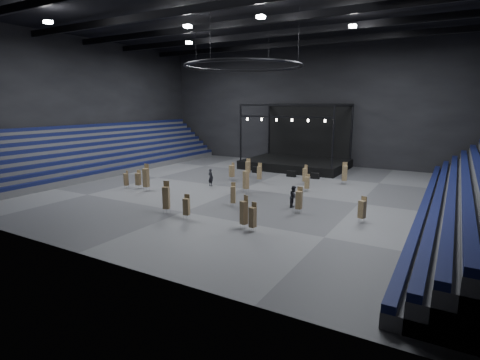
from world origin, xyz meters
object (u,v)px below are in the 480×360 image
Objects in this scene: chair_stack_6 at (186,206)px; chair_stack_15 at (126,179)px; chair_stack_10 at (305,175)px; crew_member at (294,197)px; chair_stack_14 at (345,173)px; flight_case_mid at (291,174)px; chair_stack_2 at (248,167)px; chair_stack_12 at (233,194)px; man_center at (211,177)px; chair_stack_11 at (259,172)px; chair_stack_13 at (138,179)px; chair_stack_3 at (253,217)px; chair_stack_4 at (246,179)px; chair_stack_5 at (146,177)px; chair_stack_16 at (299,200)px; chair_stack_8 at (307,182)px; chair_stack_0 at (362,209)px; stage at (298,158)px; flight_case_left at (257,170)px; flight_case_right at (315,176)px; chair_stack_1 at (166,197)px; chair_stack_9 at (244,212)px; chair_stack_7 at (232,171)px.

chair_stack_6 is 13.91m from chair_stack_15.
chair_stack_10 reaches higher than crew_member.
chair_stack_10 is 0.88× the size of chair_stack_14.
flight_case_mid is 0.50× the size of chair_stack_2.
chair_stack_12 is 9.16m from man_center.
chair_stack_11 is 13.91m from chair_stack_13.
flight_case_mid is 11.32m from man_center.
chair_stack_13 is 0.79× the size of chair_stack_14.
chair_stack_15 is (-18.79, 5.61, -0.09)m from chair_stack_3.
chair_stack_6 reaches higher than chair_stack_15.
chair_stack_4 is at bearing 85.28° from chair_stack_12.
chair_stack_5 is 1.31× the size of chair_stack_12.
chair_stack_5 is 17.24m from chair_stack_16.
chair_stack_0 is at bearing -49.71° from chair_stack_8.
stage is 6.59× the size of chair_stack_0.
flight_case_left is 1.04× the size of flight_case_mid.
chair_stack_6 reaches higher than flight_case_right.
chair_stack_1 is 8.56m from chair_stack_3.
chair_stack_4 is at bearing -94.38° from flight_case_mid.
chair_stack_2 is 1.16× the size of crew_member.
chair_stack_8 is 3.72m from chair_stack_10.
chair_stack_14 reaches higher than flight_case_mid.
chair_stack_3 is at bearing -74.95° from stage.
chair_stack_4 is 7.11m from crew_member.
chair_stack_4 reaches higher than chair_stack_0.
chair_stack_0 reaches higher than flight_case_right.
chair_stack_16 is (2.05, 5.88, -0.11)m from chair_stack_9.
chair_stack_11 is at bearing 32.43° from chair_stack_13.
chair_stack_5 is at bearing 178.05° from chair_stack_16.
chair_stack_2 is 7.14m from man_center.
man_center is at bearing -103.06° from stage.
chair_stack_8 is at bearing -35.74° from chair_stack_2.
chair_stack_9 is at bearing -92.08° from chair_stack_8.
crew_member is at bearing -56.49° from chair_stack_2.
chair_stack_9 reaches higher than flight_case_left.
chair_stack_8 is 0.83× the size of chair_stack_10.
chair_stack_0 is 0.93× the size of chair_stack_16.
chair_stack_14 is at bearing 55.81° from chair_stack_15.
chair_stack_6 is at bearing -86.88° from stage.
man_center is (4.56, 5.53, -0.50)m from chair_stack_5.
chair_stack_4 reaches higher than chair_stack_3.
chair_stack_9 is 15.41m from man_center.
chair_stack_4 is at bearing 58.87° from crew_member.
chair_stack_0 is 18.67m from man_center.
chair_stack_1 is 18.14m from chair_stack_2.
chair_stack_7 is at bearing 47.84° from crew_member.
chair_stack_5 reaches higher than chair_stack_12.
man_center is (-3.90, -4.52, -0.23)m from chair_stack_11.
chair_stack_0 is at bearing -3.57° from chair_stack_1.
chair_stack_5 is at bearing 26.35° from chair_stack_15.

